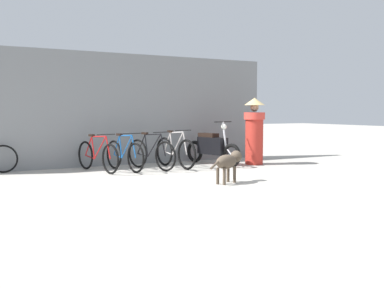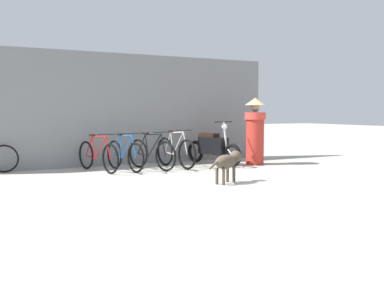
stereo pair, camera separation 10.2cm
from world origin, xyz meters
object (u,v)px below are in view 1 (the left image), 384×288
bicycle_2 (151,154)px  motorcycle (212,147)px  spare_tire_left (3,159)px  bicycle_1 (124,155)px  bicycle_3 (175,152)px  bicycle_0 (97,156)px  stray_dog (228,162)px  person_in_robes (254,130)px

bicycle_2 → motorcycle: motorcycle is taller
bicycle_2 → spare_tire_left: size_ratio=2.57×
bicycle_1 → bicycle_3: 1.28m
bicycle_0 → motorcycle: (2.97, -0.11, 0.09)m
bicycle_3 → bicycle_2: bearing=-96.2°
bicycle_3 → motorcycle: bearing=85.8°
bicycle_1 → bicycle_3: bicycle_3 is taller
motorcycle → stray_dog: 2.90m
bicycle_3 → stray_dog: bicycle_3 is taller
bicycle_0 → bicycle_1: (0.59, -0.16, 0.00)m
bicycle_3 → motorcycle: size_ratio=0.86×
bicycle_0 → person_in_robes: size_ratio=1.01×
bicycle_2 → stray_dog: bearing=-6.0°
motorcycle → spare_tire_left: size_ratio=3.08×
bicycle_1 → spare_tire_left: 2.66m
bicycle_1 → bicycle_3: (1.28, -0.03, 0.01)m
bicycle_2 → stray_dog: 2.59m
bicycle_0 → bicycle_1: bearing=61.4°
bicycle_0 → spare_tire_left: (-1.90, 0.79, -0.04)m
bicycle_1 → person_in_robes: size_ratio=0.94×
motorcycle → bicycle_1: bearing=-101.4°
bicycle_0 → bicycle_2: (1.23, -0.21, 0.01)m
bicycle_0 → bicycle_3: bicycle_3 is taller
stray_dog → spare_tire_left: (-3.65, 3.53, -0.10)m
bicycle_3 → bicycle_0: bearing=-103.9°
bicycle_0 → person_in_robes: person_in_robes is taller
bicycle_3 → spare_tire_left: (-3.77, 0.98, -0.06)m
bicycle_3 → motorcycle: (1.10, 0.08, 0.07)m
spare_tire_left → bicycle_3: bearing=-14.5°
bicycle_2 → person_in_robes: 2.80m
stray_dog → motorcycle: bearing=41.7°
bicycle_1 → motorcycle: motorcycle is taller
bicycle_2 → person_in_robes: bearing=65.4°
bicycle_2 → motorcycle: (1.74, 0.10, 0.08)m
stray_dog → bicycle_2: bearing=78.2°
bicycle_2 → bicycle_3: bicycle_3 is taller
motorcycle → bicycle_0: bearing=-104.6°
bicycle_0 → person_in_robes: bearing=68.6°
bicycle_0 → stray_dog: bearing=18.9°
bicycle_1 → bicycle_2: (0.64, -0.05, 0.01)m
person_in_robes → bicycle_0: bearing=18.0°
bicycle_1 → spare_tire_left: bearing=-121.9°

